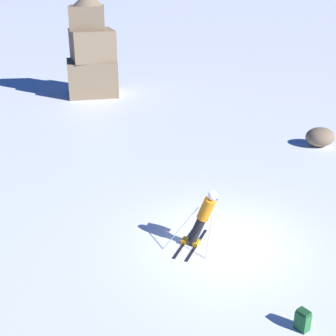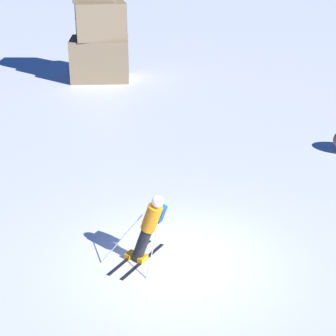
% 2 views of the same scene
% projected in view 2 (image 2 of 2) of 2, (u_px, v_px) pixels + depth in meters
% --- Properties ---
extents(ground_plane, '(300.00, 300.00, 0.00)m').
position_uv_depth(ground_plane, '(176.00, 258.00, 13.31)').
color(ground_plane, white).
extents(skier, '(1.58, 1.74, 1.85)m').
position_uv_depth(skier, '(150.00, 225.00, 12.71)').
color(skier, black).
rests_on(skier, ground).
extents(rock_pillar, '(2.95, 2.59, 6.06)m').
position_uv_depth(rock_pillar, '(99.00, 30.00, 28.53)').
color(rock_pillar, '#7A664C').
rests_on(rock_pillar, ground).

